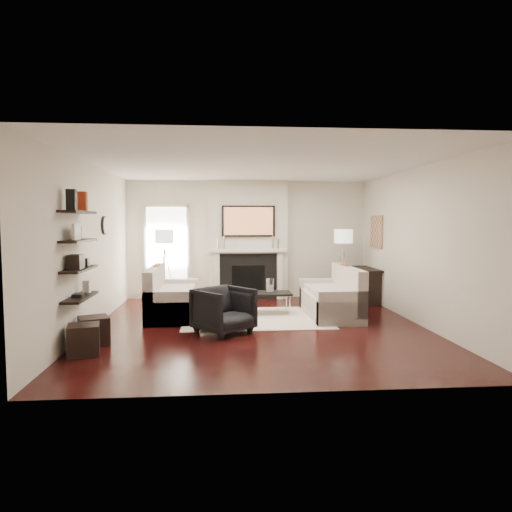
{
  "coord_description": "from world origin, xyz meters",
  "views": [
    {
      "loc": [
        -0.67,
        -7.55,
        1.76
      ],
      "look_at": [
        0.0,
        0.6,
        1.15
      ],
      "focal_mm": 32.0,
      "sensor_mm": 36.0,
      "label": 1
    }
  ],
  "objects": [
    {
      "name": "lamp_left_leg_c",
      "position": [
        -1.91,
        2.41,
        0.6
      ],
      "size": [
        0.14,
        0.22,
        1.23
      ],
      "primitive_type": "cylinder",
      "rotation": [
        0.18,
        0.0,
        2.62
      ],
      "color": "silver",
      "rests_on": "floor"
    },
    {
      "name": "fireplace_surround",
      "position": [
        0.0,
        2.74,
        0.52
      ],
      "size": [
        1.3,
        0.02,
        1.04
      ],
      "primitive_type": "cube",
      "color": "black",
      "rests_on": "floor"
    },
    {
      "name": "lamp_right_post",
      "position": [
        2.05,
        2.21,
        0.6
      ],
      "size": [
        0.02,
        0.02,
        1.2
      ],
      "primitive_type": "cylinder",
      "color": "silver",
      "rests_on": "floor"
    },
    {
      "name": "decor_frame_b",
      "position": [
        -2.62,
        -0.81,
        1.61
      ],
      "size": [
        0.04,
        0.22,
        0.18
      ],
      "primitive_type": "cube",
      "color": "black",
      "rests_on": "shelf_upper"
    },
    {
      "name": "coffee_leg_se",
      "position": [
        0.65,
        1.25,
        0.19
      ],
      "size": [
        0.02,
        0.02,
        0.38
      ],
      "primitive_type": "cylinder",
      "color": "silver",
      "rests_on": "floor"
    },
    {
      "name": "coffee_leg_nw",
      "position": [
        -0.35,
        0.81,
        0.19
      ],
      "size": [
        0.02,
        0.02,
        0.38
      ],
      "primitive_type": "cylinder",
      "color": "silver",
      "rests_on": "floor"
    },
    {
      "name": "lamp_right_leg_c",
      "position": [
        1.99,
        2.11,
        0.6
      ],
      "size": [
        0.14,
        0.22,
        1.23
      ],
      "primitive_type": "cylinder",
      "rotation": [
        0.18,
        0.0,
        2.62
      ],
      "color": "silver",
      "rests_on": "floor"
    },
    {
      "name": "mantel_shelf",
      "position": [
        0.0,
        2.69,
        1.12
      ],
      "size": [
        1.7,
        0.18,
        0.07
      ],
      "primitive_type": "cube",
      "color": "white",
      "rests_on": "chimney_breast"
    },
    {
      "name": "lamp_right_leg_a",
      "position": [
        2.16,
        2.21,
        0.6
      ],
      "size": [
        0.25,
        0.02,
        1.23
      ],
      "primitive_type": "cylinder",
      "rotation": [
        0.18,
        0.0,
        4.71
      ],
      "color": "silver",
      "rests_on": "floor"
    },
    {
      "name": "shelf_bottom",
      "position": [
        -2.62,
        -1.0,
        0.7
      ],
      "size": [
        0.25,
        1.0,
        0.03
      ],
      "primitive_type": "cube",
      "color": "black",
      "rests_on": "wall_left"
    },
    {
      "name": "decor_magfile_b",
      "position": [
        -2.62,
        -0.77,
        2.06
      ],
      "size": [
        0.12,
        0.1,
        0.28
      ],
      "primitive_type": "cube",
      "color": "maroon",
      "rests_on": "shelf_top"
    },
    {
      "name": "mantel_pilaster_r",
      "position": [
        0.72,
        2.71,
        0.55
      ],
      "size": [
        0.12,
        0.08,
        1.1
      ],
      "primitive_type": "cube",
      "color": "white",
      "rests_on": "floor"
    },
    {
      "name": "console_leg_s",
      "position": [
        2.57,
        2.75,
        0.35
      ],
      "size": [
        0.3,
        0.04,
        0.71
      ],
      "primitive_type": "cube",
      "color": "black",
      "rests_on": "floor"
    },
    {
      "name": "hurricane_candle",
      "position": [
        0.3,
        1.03,
        0.5
      ],
      "size": [
        0.09,
        0.09,
        0.13
      ],
      "primitive_type": "cylinder",
      "color": "white",
      "rests_on": "coffee_table"
    },
    {
      "name": "door_trim_l",
      "position": [
        -2.33,
        2.96,
        1.05
      ],
      "size": [
        0.06,
        0.06,
        2.16
      ],
      "primitive_type": "cube",
      "color": "white",
      "rests_on": "floor"
    },
    {
      "name": "shelf_lower",
      "position": [
        -2.62,
        -1.0,
        1.1
      ],
      "size": [
        0.25,
        1.0,
        0.04
      ],
      "primitive_type": "cube",
      "color": "black",
      "rests_on": "wall_left"
    },
    {
      "name": "loveseat_left_arm_n",
      "position": [
        -1.52,
        0.15,
        0.3
      ],
      "size": [
        0.85,
        0.18,
        0.6
      ],
      "primitive_type": "cube",
      "color": "beige",
      "rests_on": "floor"
    },
    {
      "name": "door_trim_top",
      "position": [
        -1.85,
        2.96,
        2.13
      ],
      "size": [
        1.02,
        0.06,
        0.06
      ],
      "primitive_type": "cube",
      "color": "white",
      "rests_on": "wall_back"
    },
    {
      "name": "ottoman_far",
      "position": [
        -2.47,
        -1.41,
        0.2
      ],
      "size": [
        0.48,
        0.48,
        0.4
      ],
      "primitive_type": "cube",
      "rotation": [
        0.0,
        0.0,
        0.23
      ],
      "color": "black",
      "rests_on": "floor"
    },
    {
      "name": "armchair",
      "position": [
        -0.59,
        -0.39,
        0.4
      ],
      "size": [
        1.06,
        1.05,
        0.8
      ],
      "primitive_type": "imported",
      "rotation": [
        0.0,
        0.0,
        0.7
      ],
      "color": "black",
      "rests_on": "floor"
    },
    {
      "name": "lamp_right_leg_b",
      "position": [
        2.0,
        2.3,
        0.6
      ],
      "size": [
        0.14,
        0.22,
        1.23
      ],
      "primitive_type": "cylinder",
      "rotation": [
        0.18,
        0.0,
        0.52
      ],
      "color": "silver",
      "rests_on": "floor"
    },
    {
      "name": "decor_magfile_a",
      "position": [
        -2.62,
        -1.27,
        2.06
      ],
      "size": [
        0.12,
        0.1,
        0.28
      ],
      "primitive_type": "cube",
      "color": "black",
      "rests_on": "shelf_top"
    },
    {
      "name": "lamp_left_leg_a",
      "position": [
        -1.74,
        2.5,
        0.6
      ],
      "size": [
        0.25,
        0.02,
        1.23
      ],
      "primitive_type": "cylinder",
      "rotation": [
        0.18,
        0.0,
        4.71
      ],
      "color": "silver",
      "rests_on": "floor"
    },
    {
      "name": "hurricane_glass",
      "position": [
        0.3,
        1.03,
        0.56
      ],
      "size": [
        0.14,
        0.14,
        0.25
      ],
      "primitive_type": "cylinder",
      "color": "white",
      "rests_on": "coffee_table"
    },
    {
      "name": "decor_box_tall",
      "position": [
        -2.62,
        -0.69,
        0.81
      ],
      "size": [
        0.1,
        0.1,
        0.18
      ],
      "primitive_type": "cube",
      "color": "white",
      "rests_on": "shelf_bottom"
    },
    {
      "name": "decor_box_small",
      "position": [
        -2.62,
        -0.81,
        1.18
      ],
      "size": [
        0.15,
        0.12,
        0.12
      ],
      "primitive_type": "cube",
      "color": "black",
      "rests_on": "shelf_lower"
    },
    {
      "name": "hallway_panel",
      "position": [
        -1.85,
        2.98,
        1.05
      ],
      "size": [
        0.9,
        0.02,
        2.1
      ],
      "primitive_type": "cube",
      "color": "white",
      "rests_on": "floor"
    },
    {
      "name": "pillow_right_orange",
      "position": [
        1.75,
        1.05,
        0.73
      ],
      "size": [
        0.1,
        0.42,
        0.42
      ],
      "primitive_type": "cube",
      "color": "maroon",
      "rests_on": "loveseat_right_cushion"
    },
    {
      "name": "pillow_left_charcoal",
      "position": [
        -1.85,
        0.66,
        0.72
      ],
      "size": [
        0.1,
        0.4,
        0.4
      ],
      "primitive_type": "cube",
      "color": "black",
      "rests_on": "loveseat_left_cushion"
    },
    {
      "name": "mantel_pilaster_l",
      "position": [
        -0.72,
        2.71,
        0.55
      ],
      "size": [
        0.12,
        0.08,
        1.1
      ],
      "primitive_type": "cube",
      "color": "white",
      "rests_on": "floor"
    },
    {
      "name": "coffee_table",
      "position": [
        0.15,
        1.03,
        0.4
      ],
      "size": [
        1.1,
        0.55,
        0.04
      ],
      "primitive_type": "cube",
      "color": "black",
      "rests_on": "floor"
    },
    {
      "name": "firebox",
      "position": [
        0.0,
        2.73,
        0.45
      ],
      "size": [
        0.75,
        0.02,
        0.65
      ],
      "primitive_type": "cube",
      "color": "black",
      "rests_on": "floor"
    },
    {
      "name": "loveseat_left_back",
      "position": [
        -1.85,
        0.96,
        0.53
      ],
      "size": [
        0.18,
        1.8,
        0.8
      ],
      "primitive_type": "cube",
      "color": "beige",
      "rests_on": "floor"
    },
    {
      "name": "decor_frame_a",
      "position": [
        -2.62,
        -1.09,
        1.63
      ],
      "size": [
        0.04,
        0.3,
        0.22
      ],
      "primitive_type": "cube",
      "color": "white",
      "rests_on": "shelf_upper"
    },
    {
      "name": "clock_face",
      "position": [
        -2.71,
        0.9,
        1.7
      ],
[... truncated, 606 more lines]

